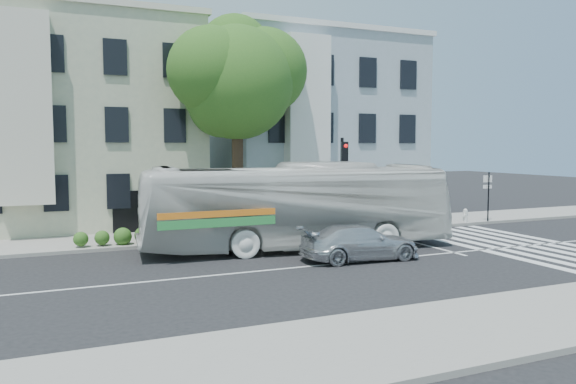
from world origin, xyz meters
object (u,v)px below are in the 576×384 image
traffic_signal (343,172)px  sedan (360,242)px  bus (297,206)px  fire_hydrant (465,215)px

traffic_signal → sedan: bearing=-96.8°
bus → fire_hydrant: bus is taller
sedan → traffic_signal: size_ratio=0.98×
bus → fire_hydrant: bearing=-69.3°
bus → sedan: bearing=-151.2°
bus → fire_hydrant: 12.08m
bus → sedan: bus is taller
bus → sedan: 3.54m
traffic_signal → fire_hydrant: (8.00, 0.36, -2.56)m
bus → fire_hydrant: size_ratio=17.47×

